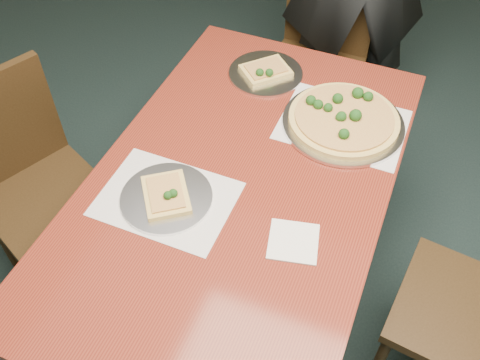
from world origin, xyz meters
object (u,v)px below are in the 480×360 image
at_px(chair_far, 319,51).
at_px(slice_plate_far, 266,72).
at_px(dining_table, 240,199).
at_px(slice_plate_near, 166,196).
at_px(pizza_pan, 343,119).
at_px(chair_left, 30,176).

relative_size(chair_far, slice_plate_far, 3.25).
distance_m(dining_table, slice_plate_far, 0.55).
bearing_deg(chair_far, slice_plate_near, -95.04).
bearing_deg(pizza_pan, dining_table, -121.59).
xyz_separation_m(chair_far, chair_left, (-0.77, -1.18, 0.00)).
xyz_separation_m(dining_table, chair_far, (-0.04, 1.08, -0.14)).
bearing_deg(dining_table, slice_plate_near, -138.31).
height_order(dining_table, chair_far, chair_far).
bearing_deg(chair_far, pizza_pan, -68.02).
xyz_separation_m(dining_table, pizza_pan, (0.23, 0.37, 0.11)).
xyz_separation_m(dining_table, slice_plate_far, (-0.11, 0.53, 0.10)).
distance_m(dining_table, chair_left, 0.83).
height_order(slice_plate_near, slice_plate_far, same).
bearing_deg(pizza_pan, chair_far, 110.94).
relative_size(dining_table, chair_left, 1.65).
bearing_deg(chair_far, chair_left, -122.04).
height_order(pizza_pan, slice_plate_near, pizza_pan).
bearing_deg(chair_far, dining_table, -86.66).
xyz_separation_m(chair_far, slice_plate_far, (-0.07, -0.56, 0.25)).
xyz_separation_m(chair_left, slice_plate_near, (0.64, -0.06, 0.25)).
height_order(chair_far, pizza_pan, chair_far).
relative_size(chair_far, chair_left, 1.00).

